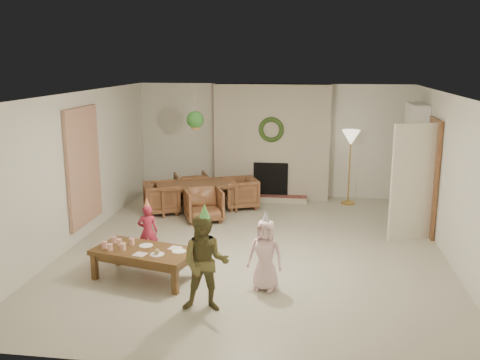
% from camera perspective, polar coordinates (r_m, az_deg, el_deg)
% --- Properties ---
extents(floor, '(7.00, 7.00, 0.00)m').
position_cam_1_polar(floor, '(8.69, 1.61, -7.41)').
color(floor, '#B7B29E').
rests_on(floor, ground).
extents(ceiling, '(7.00, 7.00, 0.00)m').
position_cam_1_polar(ceiling, '(8.16, 1.72, 9.26)').
color(ceiling, white).
rests_on(ceiling, wall_back).
extents(wall_back, '(7.00, 0.00, 7.00)m').
position_cam_1_polar(wall_back, '(11.77, 3.55, 4.29)').
color(wall_back, silver).
rests_on(wall_back, floor).
extents(wall_front, '(7.00, 0.00, 7.00)m').
position_cam_1_polar(wall_front, '(5.01, -2.82, -7.89)').
color(wall_front, silver).
rests_on(wall_front, floor).
extents(wall_left, '(0.00, 7.00, 7.00)m').
position_cam_1_polar(wall_left, '(9.16, -17.34, 1.19)').
color(wall_left, silver).
rests_on(wall_left, floor).
extents(wall_right, '(0.00, 7.00, 7.00)m').
position_cam_1_polar(wall_right, '(8.55, 22.06, 0.01)').
color(wall_right, silver).
rests_on(wall_right, floor).
extents(fireplace_mass, '(2.50, 0.40, 2.50)m').
position_cam_1_polar(fireplace_mass, '(11.57, 3.48, 4.14)').
color(fireplace_mass, '#5B2A18').
rests_on(fireplace_mass, floor).
extents(fireplace_hearth, '(1.60, 0.30, 0.12)m').
position_cam_1_polar(fireplace_hearth, '(11.47, 3.25, -2.01)').
color(fireplace_hearth, maroon).
rests_on(fireplace_hearth, floor).
extents(fireplace_firebox, '(0.75, 0.12, 0.75)m').
position_cam_1_polar(fireplace_firebox, '(11.54, 3.35, 0.07)').
color(fireplace_firebox, black).
rests_on(fireplace_firebox, floor).
extents(fireplace_wreath, '(0.54, 0.10, 0.54)m').
position_cam_1_polar(fireplace_wreath, '(11.30, 3.40, 5.46)').
color(fireplace_wreath, '#244118').
rests_on(fireplace_wreath, fireplace_mass).
extents(floor_lamp_base, '(0.30, 0.30, 0.03)m').
position_cam_1_polar(floor_lamp_base, '(11.53, 11.60, -2.42)').
color(floor_lamp_base, gold).
rests_on(floor_lamp_base, floor).
extents(floor_lamp_post, '(0.03, 0.03, 1.42)m').
position_cam_1_polar(floor_lamp_post, '(11.36, 11.77, 1.09)').
color(floor_lamp_post, gold).
rests_on(floor_lamp_post, floor).
extents(floor_lamp_shade, '(0.38, 0.38, 0.32)m').
position_cam_1_polar(floor_lamp_shade, '(11.24, 11.93, 4.51)').
color(floor_lamp_shade, beige).
rests_on(floor_lamp_shade, floor_lamp_post).
extents(bookshelf_carcass, '(0.30, 1.00, 2.20)m').
position_cam_1_polar(bookshelf_carcass, '(10.75, 18.30, 2.00)').
color(bookshelf_carcass, white).
rests_on(bookshelf_carcass, floor).
extents(bookshelf_shelf_a, '(0.30, 0.92, 0.03)m').
position_cam_1_polar(bookshelf_shelf_a, '(10.88, 17.95, -1.35)').
color(bookshelf_shelf_a, white).
rests_on(bookshelf_shelf_a, bookshelf_carcass).
extents(bookshelf_shelf_b, '(0.30, 0.92, 0.03)m').
position_cam_1_polar(bookshelf_shelf_b, '(10.80, 18.10, 0.70)').
color(bookshelf_shelf_b, white).
rests_on(bookshelf_shelf_b, bookshelf_carcass).
extents(bookshelf_shelf_c, '(0.30, 0.92, 0.03)m').
position_cam_1_polar(bookshelf_shelf_c, '(10.72, 18.25, 2.79)').
color(bookshelf_shelf_c, white).
rests_on(bookshelf_shelf_c, bookshelf_carcass).
extents(bookshelf_shelf_d, '(0.30, 0.92, 0.03)m').
position_cam_1_polar(bookshelf_shelf_d, '(10.66, 18.40, 4.91)').
color(bookshelf_shelf_d, white).
rests_on(bookshelf_shelf_d, bookshelf_carcass).
extents(books_row_lower, '(0.20, 0.40, 0.24)m').
position_cam_1_polar(books_row_lower, '(10.71, 18.03, -0.82)').
color(books_row_lower, '#A3311E').
rests_on(books_row_lower, bookshelf_shelf_a).
extents(books_row_mid, '(0.20, 0.44, 0.24)m').
position_cam_1_polar(books_row_mid, '(10.81, 18.00, 1.49)').
color(books_row_mid, '#25628A').
rests_on(books_row_mid, bookshelf_shelf_b).
extents(books_row_upper, '(0.20, 0.36, 0.22)m').
position_cam_1_polar(books_row_upper, '(10.60, 18.28, 3.39)').
color(books_row_upper, '#B26A26').
rests_on(books_row_upper, bookshelf_shelf_c).
extents(door_frame, '(0.05, 0.86, 2.04)m').
position_cam_1_polar(door_frame, '(9.73, 20.06, 0.28)').
color(door_frame, brown).
rests_on(door_frame, floor).
extents(door_leaf, '(0.77, 0.32, 2.00)m').
position_cam_1_polar(door_leaf, '(9.30, 18.24, -0.28)').
color(door_leaf, beige).
rests_on(door_leaf, floor).
extents(curtain_panel, '(0.06, 1.20, 2.00)m').
position_cam_1_polar(curtain_panel, '(9.32, -16.60, 1.44)').
color(curtain_panel, '#D0B093').
rests_on(curtain_panel, wall_left).
extents(dining_table, '(1.85, 1.46, 0.57)m').
position_cam_1_polar(dining_table, '(10.74, -4.66, -1.85)').
color(dining_table, brown).
rests_on(dining_table, floor).
extents(dining_chair_near, '(0.89, 0.90, 0.63)m').
position_cam_1_polar(dining_chair_near, '(10.05, -3.94, -2.70)').
color(dining_chair_near, brown).
rests_on(dining_chair_near, floor).
extents(dining_chair_far, '(0.89, 0.90, 0.63)m').
position_cam_1_polar(dining_chair_far, '(11.41, -5.29, -0.81)').
color(dining_chair_far, brown).
rests_on(dining_chair_far, floor).
extents(dining_chair_left, '(0.90, 0.89, 0.63)m').
position_cam_1_polar(dining_chair_left, '(10.63, -8.45, -1.93)').
color(dining_chair_left, brown).
rests_on(dining_chair_left, floor).
extents(dining_chair_right, '(0.90, 0.89, 0.63)m').
position_cam_1_polar(dining_chair_right, '(10.91, -0.04, -1.40)').
color(dining_chair_right, brown).
rests_on(dining_chair_right, floor).
extents(hanging_plant_cord, '(0.01, 0.01, 0.70)m').
position_cam_1_polar(hanging_plant_cord, '(9.88, -4.91, 7.85)').
color(hanging_plant_cord, tan).
rests_on(hanging_plant_cord, ceiling).
extents(hanging_plant_pot, '(0.16, 0.16, 0.12)m').
position_cam_1_polar(hanging_plant_pot, '(9.92, -4.87, 5.83)').
color(hanging_plant_pot, '#9B6432').
rests_on(hanging_plant_pot, hanging_plant_cord).
extents(hanging_plant_foliage, '(0.32, 0.32, 0.32)m').
position_cam_1_polar(hanging_plant_foliage, '(9.90, -4.88, 6.52)').
color(hanging_plant_foliage, '#1F541C').
rests_on(hanging_plant_foliage, hanging_plant_pot).
extents(coffee_table_top, '(1.55, 1.03, 0.07)m').
position_cam_1_polar(coffee_table_top, '(7.54, -10.32, -7.63)').
color(coffee_table_top, brown).
rests_on(coffee_table_top, floor).
extents(coffee_table_apron, '(1.41, 0.90, 0.09)m').
position_cam_1_polar(coffee_table_apron, '(7.57, -10.29, -8.17)').
color(coffee_table_apron, brown).
rests_on(coffee_table_apron, floor).
extents(coffee_leg_fl, '(0.09, 0.09, 0.37)m').
position_cam_1_polar(coffee_leg_fl, '(7.75, -15.47, -9.05)').
color(coffee_leg_fl, brown).
rests_on(coffee_leg_fl, floor).
extents(coffee_leg_fr, '(0.09, 0.09, 0.37)m').
position_cam_1_polar(coffee_leg_fr, '(7.08, -7.04, -10.81)').
color(coffee_leg_fr, brown).
rests_on(coffee_leg_fr, floor).
extents(coffee_leg_bl, '(0.09, 0.09, 0.37)m').
position_cam_1_polar(coffee_leg_bl, '(8.18, -13.01, -7.72)').
color(coffee_leg_bl, brown).
rests_on(coffee_leg_bl, floor).
extents(coffee_leg_br, '(0.09, 0.09, 0.37)m').
position_cam_1_polar(coffee_leg_br, '(7.55, -4.89, -9.20)').
color(coffee_leg_br, brown).
rests_on(coffee_leg_br, floor).
extents(cup_a, '(0.09, 0.09, 0.10)m').
position_cam_1_polar(cup_a, '(7.68, -14.46, -6.80)').
color(cup_a, white).
rests_on(cup_a, coffee_table_top).
extents(cup_b, '(0.09, 0.09, 0.10)m').
position_cam_1_polar(cup_b, '(7.85, -13.51, -6.32)').
color(cup_b, white).
rests_on(cup_b, coffee_table_top).
extents(cup_c, '(0.09, 0.09, 0.10)m').
position_cam_1_polar(cup_c, '(7.57, -13.90, -7.08)').
color(cup_c, white).
rests_on(cup_c, coffee_table_top).
extents(cup_d, '(0.09, 0.09, 0.10)m').
position_cam_1_polar(cup_d, '(7.73, -12.95, -6.58)').
color(cup_d, white).
rests_on(cup_d, coffee_table_top).
extents(cup_e, '(0.09, 0.09, 0.10)m').
position_cam_1_polar(cup_e, '(7.55, -12.56, -7.05)').
color(cup_e, white).
rests_on(cup_e, coffee_table_top).
extents(cup_f, '(0.09, 0.09, 0.10)m').
position_cam_1_polar(cup_f, '(7.72, -11.65, -6.56)').
color(cup_f, white).
rests_on(cup_f, coffee_table_top).
extents(plate_a, '(0.24, 0.24, 0.01)m').
position_cam_1_polar(plate_a, '(7.66, -10.15, -7.00)').
color(plate_a, white).
rests_on(plate_a, coffee_table_top).
extents(plate_b, '(0.24, 0.24, 0.01)m').
position_cam_1_polar(plate_b, '(7.31, -8.97, -7.96)').
color(plate_b, white).
rests_on(plate_b, coffee_table_top).
extents(plate_c, '(0.24, 0.24, 0.01)m').
position_cam_1_polar(plate_c, '(7.38, -6.63, -7.67)').
color(plate_c, white).
rests_on(plate_c, coffee_table_top).
extents(food_scoop, '(0.09, 0.09, 0.08)m').
position_cam_1_polar(food_scoop, '(7.29, -8.98, -7.65)').
color(food_scoop, tan).
rests_on(food_scoop, plate_b).
extents(napkin_left, '(0.20, 0.20, 0.01)m').
position_cam_1_polar(napkin_left, '(7.35, -10.79, -7.92)').
color(napkin_left, '#E1A6AC').
rests_on(napkin_left, coffee_table_top).
extents(napkin_right, '(0.20, 0.20, 0.01)m').
position_cam_1_polar(napkin_right, '(7.50, -7.04, -7.34)').
color(napkin_right, '#E1A6AC').
rests_on(napkin_right, coffee_table_top).
extents(child_red, '(0.35, 0.28, 0.85)m').
position_cam_1_polar(child_red, '(8.30, -9.95, -5.52)').
color(child_red, '#A02239').
rests_on(child_red, floor).
extents(party_hat_red, '(0.13, 0.13, 0.16)m').
position_cam_1_polar(party_hat_red, '(8.16, -10.08, -2.45)').
color(party_hat_red, gold).
rests_on(party_hat_red, child_red).
extents(child_plaid, '(0.63, 0.51, 1.22)m').
position_cam_1_polar(child_plaid, '(6.48, -3.78, -9.00)').
color(child_plaid, brown).
rests_on(child_plaid, floor).
extents(party_hat_plaid, '(0.18, 0.18, 0.20)m').
position_cam_1_polar(party_hat_plaid, '(6.26, -3.87, -3.44)').
color(party_hat_plaid, '#56C152').
rests_on(party_hat_plaid, child_plaid).
extents(child_pink, '(0.53, 0.40, 0.97)m').
position_cam_1_polar(child_pink, '(7.08, 2.76, -8.10)').
color(child_pink, '#FFCBD5').
rests_on(child_pink, floor).
extents(party_hat_pink, '(0.16, 0.16, 0.18)m').
position_cam_1_polar(party_hat_pink, '(6.90, 2.81, -4.02)').
color(party_hat_pink, '#AEAEB4').
rests_on(party_hat_pink, child_pink).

